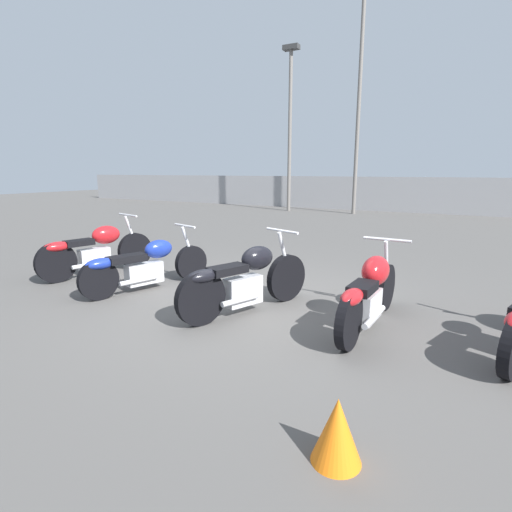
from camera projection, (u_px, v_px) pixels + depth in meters
The scene contains 9 objects.
ground_plane at pixel (248, 304), 5.55m from camera, with size 60.00×60.00×0.00m, color #514F4C.
fence_back at pixel (410, 195), 17.46m from camera, with size 40.00×0.04×1.55m.
light_pole_left at pixel (360, 88), 16.12m from camera, with size 0.70×0.35×8.79m.
light_pole_right at pixel (290, 115), 17.59m from camera, with size 0.70×0.35×7.07m.
motorcycle_slot_0 at pixel (96, 250), 7.04m from camera, with size 0.78×2.07×1.04m.
motorcycle_slot_1 at pixel (145, 265), 6.17m from camera, with size 0.86×2.11×0.95m.
motorcycle_slot_2 at pixel (245, 279), 5.16m from camera, with size 0.92×2.01×1.04m.
motorcycle_slot_3 at pixel (370, 292), 4.66m from camera, with size 0.60×2.07×0.98m.
traffic_cone_far at pixel (337, 430), 2.52m from camera, with size 0.33×0.33×0.44m.
Camera 1 is at (2.66, -4.57, 1.83)m, focal length 28.00 mm.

